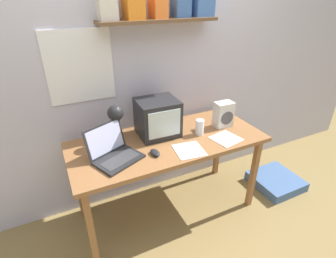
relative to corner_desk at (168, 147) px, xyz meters
name	(u,v)px	position (x,y,z in m)	size (l,w,h in m)	color
ground_plane	(168,209)	(0.00, 0.00, -0.68)	(12.00, 12.00, 0.00)	olive
back_wall	(146,59)	(0.00, 0.41, 0.63)	(5.60, 0.24, 2.60)	silver
corner_desk	(168,147)	(0.00, 0.00, 0.00)	(1.56, 0.67, 0.75)	#966238
crt_monitor	(158,118)	(-0.03, 0.13, 0.22)	(0.33, 0.31, 0.30)	#232326
laptop	(113,151)	(-0.46, -0.05, 0.13)	(0.40, 0.38, 0.23)	#232326
desk_lamp	(115,116)	(-0.37, 0.14, 0.30)	(0.12, 0.18, 0.32)	#232326
juice_glass	(200,128)	(0.28, -0.03, 0.13)	(0.07, 0.07, 0.13)	white
space_heater	(224,114)	(0.54, 0.01, 0.18)	(0.16, 0.11, 0.22)	silver
computer_mouse	(155,153)	(-0.18, -0.15, 0.08)	(0.07, 0.11, 0.03)	#232326
printed_handout	(189,150)	(0.08, -0.21, 0.07)	(0.24, 0.24, 0.00)	white
loose_paper_near_monitor	(226,139)	(0.43, -0.19, 0.07)	(0.24, 0.24, 0.00)	white
floor_cushion	(276,181)	(1.16, -0.18, -0.63)	(0.45, 0.45, 0.10)	#496A9D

